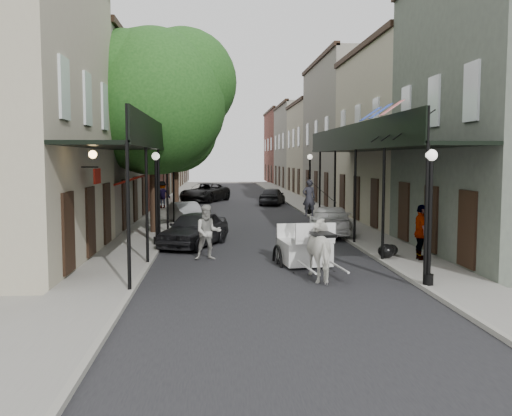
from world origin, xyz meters
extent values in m
plane|color=gray|center=(0.00, 0.00, 0.00)|extent=(140.00, 140.00, 0.00)
cube|color=black|center=(0.00, 20.00, 0.01)|extent=(8.00, 90.00, 0.01)
cube|color=gray|center=(-5.00, 20.00, 0.06)|extent=(2.20, 90.00, 0.12)
cube|color=gray|center=(5.00, 20.00, 0.06)|extent=(2.20, 90.00, 0.12)
cube|color=#A5A084|center=(-8.60, 30.00, 5.25)|extent=(5.00, 80.00, 10.50)
cube|color=gray|center=(8.60, 30.00, 5.25)|extent=(5.00, 80.00, 10.50)
cube|color=black|center=(-5.00, 7.00, 4.00)|extent=(2.20, 18.00, 0.12)
cube|color=black|center=(-3.95, 7.00, 4.50)|extent=(0.06, 18.00, 1.00)
cylinder|color=black|center=(-4.00, -2.00, 2.12)|extent=(0.10, 0.10, 4.00)
cylinder|color=black|center=(-4.00, 6.00, 2.12)|extent=(0.10, 0.10, 4.00)
cylinder|color=black|center=(-4.00, 14.00, 2.12)|extent=(0.10, 0.10, 4.00)
cube|color=black|center=(5.00, 7.00, 4.00)|extent=(2.20, 18.00, 0.12)
cube|color=black|center=(3.95, 7.00, 4.50)|extent=(0.06, 18.00, 1.00)
cylinder|color=black|center=(4.00, -2.00, 2.12)|extent=(0.10, 0.10, 4.00)
cylinder|color=black|center=(4.00, 6.00, 2.12)|extent=(0.10, 0.10, 4.00)
cylinder|color=black|center=(4.00, 14.00, 2.12)|extent=(0.10, 0.10, 4.00)
cylinder|color=#382619|center=(-4.60, 10.00, 2.92)|extent=(0.44, 0.44, 5.60)
sphere|color=#1D4917|center=(-4.60, 10.00, 6.20)|extent=(6.80, 6.80, 6.80)
sphere|color=#1D4917|center=(-3.24, 10.60, 7.20)|extent=(5.10, 5.10, 5.10)
cylinder|color=#382619|center=(-4.60, 24.00, 2.64)|extent=(0.44, 0.44, 5.04)
sphere|color=#1D4917|center=(-4.60, 24.00, 5.58)|extent=(6.00, 6.00, 6.00)
sphere|color=#1D4917|center=(-3.40, 24.60, 6.48)|extent=(4.50, 4.50, 4.50)
cylinder|color=black|center=(4.10, -2.00, 0.27)|extent=(0.28, 0.28, 0.30)
cylinder|color=black|center=(4.10, -2.00, 1.82)|extent=(0.12, 0.12, 3.40)
sphere|color=white|center=(4.10, -2.00, 3.67)|extent=(0.32, 0.32, 0.32)
cylinder|color=black|center=(-4.10, 6.00, 0.27)|extent=(0.28, 0.28, 0.30)
cylinder|color=black|center=(-4.10, 6.00, 1.82)|extent=(0.12, 0.12, 3.40)
sphere|color=white|center=(-4.10, 6.00, 3.67)|extent=(0.32, 0.32, 0.32)
cylinder|color=black|center=(4.10, 18.00, 0.27)|extent=(0.28, 0.28, 0.30)
cylinder|color=black|center=(4.10, 18.00, 1.82)|extent=(0.12, 0.12, 3.40)
sphere|color=white|center=(4.10, 18.00, 3.67)|extent=(0.32, 0.32, 0.32)
imported|color=white|center=(1.48, -0.54, 0.88)|extent=(1.15, 2.16, 1.75)
torus|color=black|center=(0.30, 2.44, 0.66)|extent=(0.23, 1.37, 1.37)
torus|color=black|center=(2.03, 2.61, 0.66)|extent=(0.23, 1.37, 1.37)
torus|color=black|center=(0.66, 0.98, 0.34)|extent=(0.15, 0.72, 0.71)
torus|color=black|center=(1.97, 1.11, 0.34)|extent=(0.15, 0.72, 0.71)
cube|color=white|center=(1.19, 2.31, 1.11)|extent=(1.67, 2.05, 0.74)
cube|color=white|center=(1.30, 1.21, 1.65)|extent=(1.33, 0.71, 0.13)
cube|color=white|center=(1.33, 0.94, 1.96)|extent=(1.28, 0.24, 0.53)
imported|color=black|center=(1.30, 1.21, 2.31)|extent=(0.46, 0.33, 1.19)
imported|color=#A1A097|center=(-2.00, 3.00, 0.98)|extent=(1.04, 0.86, 1.95)
imported|color=gray|center=(-5.46, 22.98, 1.05)|extent=(1.38, 1.10, 1.87)
imported|color=gray|center=(5.28, 1.83, 1.07)|extent=(0.56, 1.15, 1.89)
imported|color=black|center=(-2.60, 6.06, 0.72)|extent=(3.15, 4.56, 1.44)
imported|color=#939498|center=(-3.32, 14.00, 0.60)|extent=(2.44, 3.83, 1.19)
imported|color=black|center=(-2.63, 30.02, 0.77)|extent=(4.56, 6.13, 1.55)
imported|color=silver|center=(3.60, 9.00, 0.68)|extent=(2.56, 4.90, 1.36)
imported|color=black|center=(2.60, 26.41, 0.69)|extent=(2.56, 4.30, 1.37)
ellipsoid|color=black|center=(4.20, 2.22, 0.37)|extent=(0.58, 0.58, 0.49)
ellipsoid|color=black|center=(4.50, 2.67, 0.32)|extent=(0.51, 0.51, 0.41)
camera|label=1|loc=(-1.69, -17.04, 3.59)|focal=40.00mm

